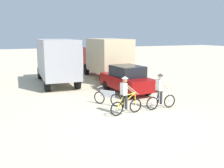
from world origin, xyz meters
name	(u,v)px	position (x,y,z in m)	size (l,w,h in m)	color
ground_plane	(136,125)	(0.00, 0.00, 0.00)	(120.00, 120.00, 0.00)	beige
box_truck_grey_hauler	(56,59)	(-1.27, 10.08, 1.87)	(2.64, 6.84, 3.35)	#9E9EA3
box_truck_tan_camper	(106,57)	(2.99, 10.75, 1.87)	(2.73, 6.87, 3.35)	#CCB78E
sedan_parked	(126,79)	(2.25, 5.44, 0.88)	(2.09, 4.33, 1.76)	maroon
cyclist_orange_shirt	(125,97)	(0.19, 1.43, 0.85)	(1.73, 0.52, 1.82)	black
cyclist_cowboy_hat	(160,93)	(2.19, 1.51, 0.85)	(1.73, 0.52, 1.82)	black
bicycle_spare	(107,98)	(0.02, 3.21, 0.40)	(1.05, 1.44, 0.97)	black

